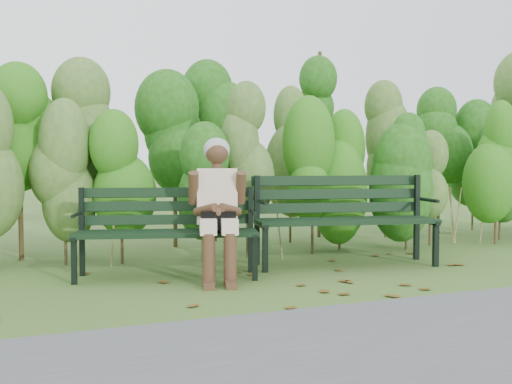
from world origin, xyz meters
name	(u,v)px	position (x,y,z in m)	size (l,w,h in m)	color
ground	(272,283)	(0.00, 0.00, 0.00)	(80.00, 80.00, 0.00)	#3F5623
footpath	(447,365)	(0.00, -2.20, 0.01)	(60.00, 2.50, 0.01)	#474749
hedge_band	(205,140)	(0.00, 1.86, 1.26)	(11.04, 1.67, 2.42)	#47381E
leaf_litter	(297,281)	(0.22, -0.04, 0.00)	(5.55, 2.25, 0.01)	#5B3D13
bench_left	(167,224)	(-0.75, 0.61, 0.47)	(1.66, 0.92, 0.79)	black
bench_right	(343,212)	(1.02, 0.58, 0.52)	(1.85, 0.92, 0.88)	black
seated_woman	(217,200)	(-0.37, 0.33, 0.68)	(0.54, 0.79, 1.23)	beige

